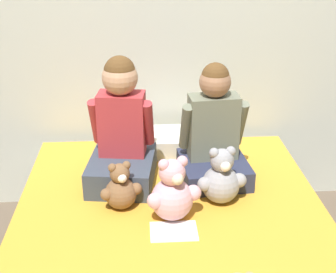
{
  "coord_description": "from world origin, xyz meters",
  "views": [
    {
      "loc": [
        -0.13,
        -1.71,
        1.74
      ],
      "look_at": [
        0.0,
        0.39,
        0.76
      ],
      "focal_mm": 50.0,
      "sensor_mm": 36.0,
      "label": 1
    }
  ],
  "objects": [
    {
      "name": "wall_behind_bed",
      "position": [
        0.0,
        1.07,
        1.25
      ],
      "size": [
        8.0,
        0.06,
        2.5
      ],
      "color": "beige",
      "rests_on": "ground_plane"
    },
    {
      "name": "bed",
      "position": [
        0.0,
        0.0,
        0.24
      ],
      "size": [
        1.5,
        1.92,
        0.48
      ],
      "color": "#997F60",
      "rests_on": "ground_plane"
    },
    {
      "name": "child_on_left",
      "position": [
        -0.23,
        0.47,
        0.74
      ],
      "size": [
        0.37,
        0.44,
        0.66
      ],
      "rotation": [
        0.0,
        0.0,
        -0.13
      ],
      "color": "#384251",
      "rests_on": "bed"
    },
    {
      "name": "child_on_right",
      "position": [
        0.24,
        0.47,
        0.73
      ],
      "size": [
        0.37,
        0.38,
        0.62
      ],
      "rotation": [
        0.0,
        0.0,
        0.09
      ],
      "color": "#282D47",
      "rests_on": "bed"
    },
    {
      "name": "teddy_bear_held_by_left_child",
      "position": [
        -0.24,
        0.2,
        0.58
      ],
      "size": [
        0.2,
        0.15,
        0.24
      ],
      "rotation": [
        0.0,
        0.0,
        0.29
      ],
      "color": "brown",
      "rests_on": "bed"
    },
    {
      "name": "teddy_bear_held_by_right_child",
      "position": [
        0.25,
        0.22,
        0.6
      ],
      "size": [
        0.24,
        0.18,
        0.29
      ],
      "rotation": [
        0.0,
        0.0,
        0.15
      ],
      "color": "#939399",
      "rests_on": "bed"
    },
    {
      "name": "teddy_bear_between_children",
      "position": [
        0.0,
        0.1,
        0.61
      ],
      "size": [
        0.25,
        0.2,
        0.31
      ],
      "rotation": [
        0.0,
        0.0,
        0.31
      ],
      "color": "#DBA3B2",
      "rests_on": "bed"
    },
    {
      "name": "pillow_at_headboard",
      "position": [
        0.0,
        0.79,
        0.54
      ],
      "size": [
        0.5,
        0.27,
        0.11
      ],
      "color": "silver",
      "rests_on": "bed"
    },
    {
      "name": "sign_card",
      "position": [
        -0.0,
        -0.01,
        0.48
      ],
      "size": [
        0.21,
        0.15,
        0.0
      ],
      "color": "white",
      "rests_on": "bed"
    }
  ]
}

